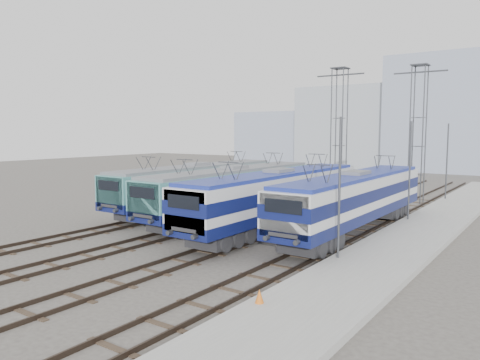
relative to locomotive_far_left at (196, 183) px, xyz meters
name	(u,v)px	position (x,y,z in m)	size (l,w,h in m)	color
ground	(176,247)	(6.75, -9.68, -2.22)	(160.00, 160.00, 0.00)	#514C47
platform	(407,241)	(16.95, -1.68, -2.07)	(4.00, 70.00, 0.30)	#9E9E99
locomotive_far_left	(196,183)	(0.00, 0.00, 0.00)	(2.81, 17.77, 3.34)	#0E154C
locomotive_center_left	(233,188)	(4.50, -1.25, 0.02)	(2.84, 17.92, 3.37)	#0E154C
locomotive_center_right	(277,194)	(9.00, -2.60, 0.11)	(2.89, 18.28, 3.44)	#0E154C
locomotive_far_right	(355,197)	(13.50, -0.90, 0.09)	(2.86, 18.06, 3.40)	#0E154C
catenary_tower_west	(339,128)	(6.75, 12.32, 4.43)	(4.50, 1.20, 12.00)	#3F4247
catenary_tower_east	(418,127)	(13.25, 14.32, 4.43)	(4.50, 1.20, 12.00)	#3F4247
mast_front	(339,191)	(15.35, -7.68, 1.28)	(0.12, 0.12, 7.00)	#3F4247
mast_mid	(410,173)	(15.35, 4.32, 1.28)	(0.12, 0.12, 7.00)	#3F4247
mast_rear	(447,163)	(15.35, 16.32, 1.28)	(0.12, 0.12, 7.00)	#3F4247
safety_cone	(259,296)	(15.46, -14.84, -1.67)	(0.32, 0.32, 0.50)	orange
building_west	(355,127)	(-7.25, 52.32, 4.78)	(18.00, 12.00, 14.00)	#9DA5B0
building_center	(466,114)	(10.75, 52.32, 6.78)	(22.00, 14.00, 18.00)	#919CB3
building_far_west	(277,138)	(-23.25, 52.32, 2.78)	(14.00, 10.00, 10.00)	#919CB3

